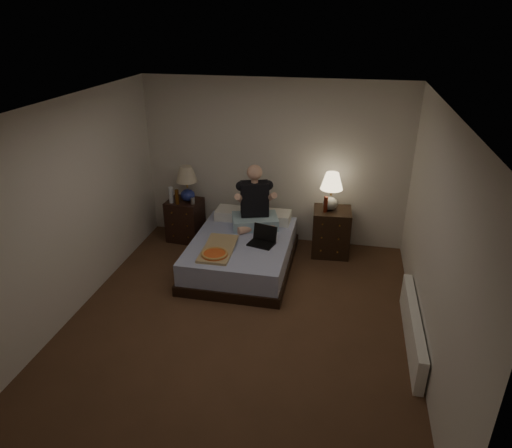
% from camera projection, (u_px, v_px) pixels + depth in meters
% --- Properties ---
extents(floor, '(4.00, 4.50, 0.00)m').
position_uv_depth(floor, '(241.00, 320.00, 5.41)').
color(floor, brown).
rests_on(floor, ground).
extents(ceiling, '(4.00, 4.50, 0.00)m').
position_uv_depth(ceiling, '(237.00, 107.00, 4.36)').
color(ceiling, white).
rests_on(ceiling, ground).
extents(wall_back, '(4.00, 0.00, 2.50)m').
position_uv_depth(wall_back, '(274.00, 163.00, 6.88)').
color(wall_back, silver).
rests_on(wall_back, ground).
extents(wall_front, '(4.00, 0.00, 2.50)m').
position_uv_depth(wall_front, '(156.00, 372.00, 2.89)').
color(wall_front, silver).
rests_on(wall_front, ground).
extents(wall_left, '(0.00, 4.50, 2.50)m').
position_uv_depth(wall_left, '(70.00, 210.00, 5.25)').
color(wall_left, silver).
rests_on(wall_left, ground).
extents(wall_right, '(0.00, 4.50, 2.50)m').
position_uv_depth(wall_right, '(435.00, 242.00, 4.52)').
color(wall_right, silver).
rests_on(wall_right, ground).
extents(bed, '(1.34, 1.78, 0.45)m').
position_uv_depth(bed, '(242.00, 253.00, 6.45)').
color(bed, '#5B6CB7').
rests_on(bed, floor).
extents(nightstand_left, '(0.54, 0.50, 0.66)m').
position_uv_depth(nightstand_left, '(185.00, 220.00, 7.23)').
color(nightstand_left, black).
rests_on(nightstand_left, floor).
extents(nightstand_right, '(0.57, 0.52, 0.71)m').
position_uv_depth(nightstand_right, '(331.00, 232.00, 6.78)').
color(nightstand_right, black).
rests_on(nightstand_right, floor).
extents(lamp_left, '(0.40, 0.40, 0.56)m').
position_uv_depth(lamp_left, '(187.00, 184.00, 6.96)').
color(lamp_left, navy).
rests_on(lamp_left, nightstand_left).
extents(lamp_right, '(0.40, 0.40, 0.56)m').
position_uv_depth(lamp_right, '(331.00, 192.00, 6.53)').
color(lamp_right, gray).
rests_on(lamp_right, nightstand_right).
extents(water_bottle, '(0.07, 0.07, 0.25)m').
position_uv_depth(water_bottle, '(171.00, 195.00, 6.97)').
color(water_bottle, silver).
rests_on(water_bottle, nightstand_left).
extents(soda_can, '(0.07, 0.07, 0.10)m').
position_uv_depth(soda_can, '(193.00, 201.00, 6.94)').
color(soda_can, beige).
rests_on(soda_can, nightstand_left).
extents(beer_bottle_left, '(0.06, 0.06, 0.23)m').
position_uv_depth(beer_bottle_left, '(177.00, 197.00, 6.92)').
color(beer_bottle_left, '#4E2B0B').
rests_on(beer_bottle_left, nightstand_left).
extents(beer_bottle_right, '(0.06, 0.06, 0.23)m').
position_uv_depth(beer_bottle_right, '(326.00, 204.00, 6.53)').
color(beer_bottle_right, '#54190C').
rests_on(beer_bottle_right, nightstand_right).
extents(person, '(0.78, 0.69, 0.93)m').
position_uv_depth(person, '(255.00, 197.00, 6.54)').
color(person, black).
rests_on(person, bed).
extents(laptop, '(0.40, 0.36, 0.24)m').
position_uv_depth(laptop, '(261.00, 237.00, 6.16)').
color(laptop, black).
rests_on(laptop, bed).
extents(pizza_box, '(0.42, 0.77, 0.08)m').
position_uv_depth(pizza_box, '(215.00, 254.00, 5.87)').
color(pizza_box, tan).
rests_on(pizza_box, bed).
extents(radiator, '(0.10, 1.60, 0.40)m').
position_uv_depth(radiator, '(412.00, 328.00, 4.96)').
color(radiator, white).
rests_on(radiator, floor).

